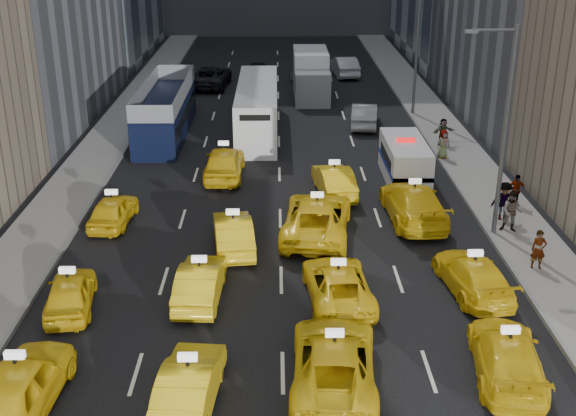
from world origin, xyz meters
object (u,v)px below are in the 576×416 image
at_px(double_decker, 166,109).
at_px(pedestrian_0, 539,250).
at_px(nypd_van, 405,161).
at_px(box_truck, 311,75).
at_px(city_bus, 258,108).

height_order(double_decker, pedestrian_0, double_decker).
xyz_separation_m(nypd_van, pedestrian_0, (3.46, -10.51, -0.08)).
height_order(nypd_van, double_decker, double_decker).
bearing_deg(pedestrian_0, box_truck, 111.64).
bearing_deg(city_bus, nypd_van, -44.14).
xyz_separation_m(city_bus, pedestrian_0, (11.34, -19.62, -0.57)).
bearing_deg(pedestrian_0, double_decker, 138.93).
height_order(double_decker, box_truck, box_truck).
relative_size(nypd_van, pedestrian_0, 3.42).
bearing_deg(nypd_van, double_decker, 142.49).
height_order(box_truck, pedestrian_0, box_truck).
height_order(double_decker, city_bus, double_decker).
xyz_separation_m(city_bus, box_truck, (3.82, 9.30, 0.15)).
bearing_deg(box_truck, pedestrian_0, -67.69).
bearing_deg(nypd_van, box_truck, 97.06).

